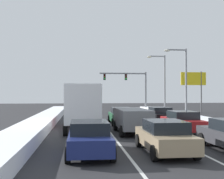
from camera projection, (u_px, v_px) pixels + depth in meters
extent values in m
plane|color=#28282B|center=(131.00, 130.00, 21.13)|extent=(120.00, 120.00, 0.00)
cube|color=silver|center=(142.00, 124.00, 25.15)|extent=(0.14, 42.33, 0.01)
cube|color=silver|center=(104.00, 125.00, 24.76)|extent=(0.14, 42.33, 0.01)
cube|color=white|center=(199.00, 120.00, 25.75)|extent=(1.84, 42.33, 0.61)
cube|color=white|center=(43.00, 121.00, 24.17)|extent=(2.11, 42.33, 0.73)
cylinder|color=black|center=(202.00, 139.00, 14.86)|extent=(0.22, 0.66, 0.66)
cube|color=maroon|center=(182.00, 123.00, 19.83)|extent=(1.82, 4.50, 0.70)
cube|color=black|center=(183.00, 115.00, 19.69)|extent=(1.64, 2.20, 0.55)
cube|color=red|center=(184.00, 125.00, 17.57)|extent=(0.24, 0.08, 0.14)
cube|color=red|center=(205.00, 125.00, 17.72)|extent=(0.24, 0.08, 0.14)
cylinder|color=black|center=(163.00, 125.00, 21.26)|extent=(0.22, 0.66, 0.66)
cylinder|color=black|center=(186.00, 125.00, 21.46)|extent=(0.22, 0.66, 0.66)
cylinder|color=black|center=(177.00, 131.00, 18.18)|extent=(0.22, 0.66, 0.66)
cylinder|color=black|center=(204.00, 130.00, 18.38)|extent=(0.22, 0.66, 0.66)
cube|color=black|center=(160.00, 117.00, 25.81)|extent=(1.82, 4.50, 0.70)
cube|color=black|center=(160.00, 110.00, 25.67)|extent=(1.64, 2.20, 0.55)
cube|color=red|center=(159.00, 117.00, 23.55)|extent=(0.24, 0.08, 0.14)
cube|color=red|center=(175.00, 117.00, 23.70)|extent=(0.24, 0.08, 0.14)
cylinder|color=black|center=(146.00, 118.00, 27.25)|extent=(0.22, 0.66, 0.66)
cylinder|color=black|center=(164.00, 118.00, 27.45)|extent=(0.22, 0.66, 0.66)
cylinder|color=black|center=(155.00, 122.00, 24.17)|extent=(0.22, 0.66, 0.66)
cylinder|color=black|center=(175.00, 121.00, 24.37)|extent=(0.22, 0.66, 0.66)
cube|color=#937F60|center=(164.00, 139.00, 12.97)|extent=(1.82, 4.50, 0.70)
cube|color=black|center=(165.00, 126.00, 12.83)|extent=(1.64, 2.20, 0.55)
cube|color=red|center=(164.00, 146.00, 10.71)|extent=(0.24, 0.08, 0.14)
cube|color=red|center=(199.00, 145.00, 10.87)|extent=(0.24, 0.08, 0.14)
cylinder|color=black|center=(138.00, 140.00, 14.41)|extent=(0.22, 0.66, 0.66)
cylinder|color=black|center=(172.00, 140.00, 14.61)|extent=(0.22, 0.66, 0.66)
cylinder|color=black|center=(154.00, 153.00, 11.33)|extent=(0.22, 0.66, 0.66)
cylinder|color=black|center=(197.00, 152.00, 11.53)|extent=(0.22, 0.66, 0.66)
cube|color=slate|center=(132.00, 118.00, 19.40)|extent=(1.95, 4.90, 1.25)
cube|color=black|center=(139.00, 117.00, 17.01)|extent=(1.56, 0.06, 0.55)
cube|color=red|center=(127.00, 123.00, 16.93)|extent=(0.20, 0.08, 0.28)
cube|color=red|center=(152.00, 123.00, 17.10)|extent=(0.20, 0.08, 0.28)
cylinder|color=black|center=(115.00, 125.00, 20.97)|extent=(0.25, 0.74, 0.74)
cylinder|color=black|center=(140.00, 125.00, 21.19)|extent=(0.25, 0.74, 0.74)
cylinder|color=black|center=(122.00, 131.00, 17.59)|extent=(0.25, 0.74, 0.74)
cylinder|color=black|center=(152.00, 131.00, 17.81)|extent=(0.25, 0.74, 0.74)
cube|color=#1E5633|center=(121.00, 117.00, 25.28)|extent=(1.82, 4.50, 0.70)
cube|color=black|center=(121.00, 110.00, 25.15)|extent=(1.64, 2.20, 0.55)
cube|color=red|center=(116.00, 118.00, 23.02)|extent=(0.24, 0.08, 0.14)
cube|color=red|center=(133.00, 118.00, 23.18)|extent=(0.24, 0.08, 0.14)
cylinder|color=black|center=(109.00, 119.00, 26.72)|extent=(0.22, 0.66, 0.66)
cylinder|color=black|center=(128.00, 119.00, 26.92)|extent=(0.22, 0.66, 0.66)
cylinder|color=black|center=(113.00, 122.00, 23.64)|extent=(0.22, 0.66, 0.66)
cylinder|color=black|center=(134.00, 122.00, 23.84)|extent=(0.22, 0.66, 0.66)
cube|color=navy|center=(89.00, 140.00, 12.61)|extent=(1.82, 4.50, 0.70)
cube|color=black|center=(89.00, 127.00, 12.47)|extent=(1.64, 2.20, 0.55)
cube|color=red|center=(72.00, 147.00, 10.35)|extent=(0.24, 0.08, 0.14)
cube|color=red|center=(110.00, 147.00, 10.51)|extent=(0.24, 0.08, 0.14)
cylinder|color=black|center=(70.00, 142.00, 14.05)|extent=(0.22, 0.66, 0.66)
cylinder|color=black|center=(106.00, 141.00, 14.25)|extent=(0.22, 0.66, 0.66)
cylinder|color=black|center=(68.00, 155.00, 10.97)|extent=(0.22, 0.66, 0.66)
cylinder|color=black|center=(113.00, 154.00, 11.17)|extent=(0.22, 0.66, 0.66)
cube|color=maroon|center=(82.00, 108.00, 23.34)|extent=(2.35, 2.20, 2.00)
cube|color=silver|center=(83.00, 103.00, 19.77)|extent=(2.35, 5.00, 2.60)
cylinder|color=black|center=(69.00, 121.00, 23.49)|extent=(0.28, 0.92, 0.92)
cylinder|color=black|center=(96.00, 121.00, 23.74)|extent=(0.28, 0.92, 0.92)
cylinder|color=black|center=(65.00, 129.00, 18.13)|extent=(0.28, 0.92, 0.92)
cylinder|color=black|center=(100.00, 128.00, 18.38)|extent=(0.28, 0.92, 0.92)
cube|color=#B7BABF|center=(85.00, 115.00, 28.22)|extent=(1.82, 4.50, 0.70)
cube|color=black|center=(86.00, 109.00, 28.08)|extent=(1.64, 2.20, 0.55)
cube|color=red|center=(78.00, 115.00, 25.95)|extent=(0.24, 0.08, 0.14)
cube|color=red|center=(93.00, 115.00, 26.11)|extent=(0.24, 0.08, 0.14)
cylinder|color=black|center=(77.00, 116.00, 29.65)|extent=(0.22, 0.66, 0.66)
cylinder|color=black|center=(94.00, 116.00, 29.85)|extent=(0.22, 0.66, 0.66)
cylinder|color=black|center=(76.00, 119.00, 26.57)|extent=(0.22, 0.66, 0.66)
cylinder|color=black|center=(95.00, 119.00, 26.77)|extent=(0.22, 0.66, 0.66)
cylinder|color=slate|center=(146.00, 91.00, 44.86)|extent=(0.28, 0.28, 6.20)
cube|color=slate|center=(123.00, 73.00, 44.49)|extent=(7.40, 0.20, 0.20)
cube|color=black|center=(126.00, 77.00, 44.54)|extent=(0.34, 0.34, 0.95)
sphere|color=#4C0A0A|center=(126.00, 75.00, 44.35)|extent=(0.22, 0.22, 0.22)
sphere|color=#593F0C|center=(126.00, 77.00, 44.35)|extent=(0.22, 0.22, 0.22)
sphere|color=green|center=(126.00, 79.00, 44.35)|extent=(0.22, 0.22, 0.22)
cube|color=black|center=(105.00, 77.00, 44.15)|extent=(0.34, 0.34, 0.95)
sphere|color=#4C0A0A|center=(105.00, 75.00, 43.97)|extent=(0.22, 0.22, 0.22)
sphere|color=#593F0C|center=(105.00, 77.00, 43.97)|extent=(0.22, 0.22, 0.22)
sphere|color=green|center=(105.00, 79.00, 43.96)|extent=(0.22, 0.22, 0.22)
cylinder|color=gray|center=(186.00, 83.00, 31.66)|extent=(0.22, 0.22, 7.82)
cube|color=gray|center=(176.00, 50.00, 31.59)|extent=(2.20, 0.14, 0.14)
ellipsoid|color=#EAE5C6|center=(167.00, 51.00, 31.47)|extent=(0.70, 0.36, 0.24)
cylinder|color=gray|center=(165.00, 84.00, 39.30)|extent=(0.22, 0.22, 8.12)
cube|color=gray|center=(157.00, 56.00, 39.23)|extent=(2.20, 0.14, 0.14)
ellipsoid|color=#EAE5C6|center=(149.00, 57.00, 39.11)|extent=(0.70, 0.36, 0.24)
cylinder|color=#59595B|center=(186.00, 94.00, 34.61)|extent=(0.16, 0.16, 5.50)
cylinder|color=#59595B|center=(201.00, 94.00, 34.84)|extent=(0.16, 0.16, 5.50)
cube|color=yellow|center=(193.00, 79.00, 34.76)|extent=(3.20, 0.12, 1.60)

